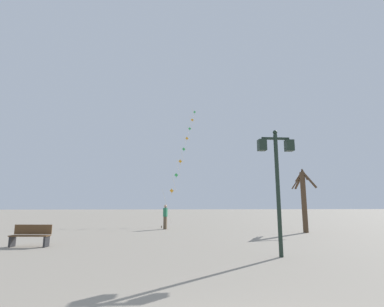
{
  "coord_description": "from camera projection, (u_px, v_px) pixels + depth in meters",
  "views": [
    {
      "loc": [
        -1.01,
        -2.76,
        1.74
      ],
      "look_at": [
        1.13,
        23.28,
        6.36
      ],
      "focal_mm": 26.96,
      "sensor_mm": 36.0,
      "label": 1
    }
  ],
  "objects": [
    {
      "name": "ground_plane",
      "position": [
        181.0,
        227.0,
        22.12
      ],
      "size": [
        160.0,
        160.0,
        0.0
      ],
      "primitive_type": "plane",
      "color": "gray"
    },
    {
      "name": "bare_tree",
      "position": [
        304.0,
        198.0,
        18.37
      ],
      "size": [
        1.04,
        1.76,
        4.01
      ],
      "color": "#4C3826",
      "rests_on": "ground_plane"
    },
    {
      "name": "kite_flyer",
      "position": [
        165.0,
        216.0,
        20.57
      ],
      "size": [
        0.32,
        0.63,
        1.71
      ],
      "rotation": [
        0.0,
        0.0,
        1.35
      ],
      "color": "brown",
      "rests_on": "ground_plane"
    },
    {
      "name": "park_bench",
      "position": [
        31.0,
        236.0,
        12.06
      ],
      "size": [
        1.64,
        0.61,
        0.89
      ],
      "rotation": [
        0.0,
        0.0,
        -0.11
      ],
      "color": "brown",
      "rests_on": "ground_plane"
    },
    {
      "name": "kite_train",
      "position": [
        183.0,
        152.0,
        29.37
      ],
      "size": [
        3.85,
        13.01,
        13.5
      ],
      "color": "brown",
      "rests_on": "ground_plane"
    },
    {
      "name": "twin_lantern_lamp_post",
      "position": [
        277.0,
        167.0,
        10.17
      ],
      "size": [
        1.28,
        0.28,
        4.38
      ],
      "color": "#1E2D23",
      "rests_on": "ground_plane"
    }
  ]
}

